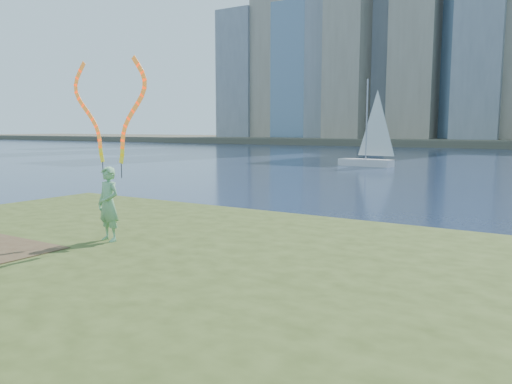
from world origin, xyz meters
The scene contains 4 objects.
ground centered at (0.00, 0.00, 0.00)m, with size 320.00×320.00×0.00m, color #18243D.
grassy_knoll centered at (0.00, -2.30, 0.34)m, with size 20.00×18.00×0.80m.
woman_with_ribbons centered at (-0.44, -0.84, 2.24)m, with size 1.99×0.40×3.89m.
sailboat centered at (-6.56, 31.63, 1.21)m, with size 4.69×1.87×7.04m.
Camera 1 is at (7.25, -7.61, 3.03)m, focal length 35.00 mm.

